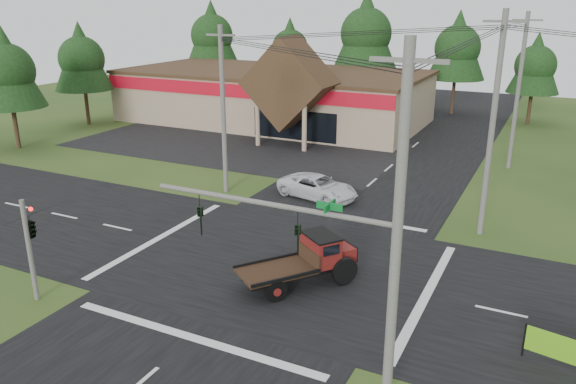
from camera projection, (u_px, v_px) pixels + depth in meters
The scene contains 20 objects.
ground at pixel (279, 263), 26.64m from camera, with size 120.00×120.00×0.00m, color #264318.
road_ns at pixel (279, 263), 26.63m from camera, with size 12.00×120.00×0.02m, color black.
road_ew at pixel (279, 263), 26.63m from camera, with size 120.00×12.00×0.02m, color black.
parking_apron at pixel (235, 145), 48.64m from camera, with size 28.00×14.00×0.02m, color black.
cvs_building at pixel (274, 95), 57.44m from camera, with size 30.40×18.20×9.19m.
traffic_signal_mast at pixel (338, 266), 16.41m from camera, with size 8.12×0.24×7.00m.
traffic_signal_corner at pixel (28, 219), 22.43m from camera, with size 0.53×2.48×4.40m.
utility_pole_nr at pixel (397, 238), 15.31m from camera, with size 2.00×0.30×11.00m.
utility_pole_nw at pixel (223, 110), 35.06m from camera, with size 2.00×0.30×10.50m.
utility_pole_ne at pixel (492, 125), 28.18m from camera, with size 2.00×0.30×11.50m.
utility_pole_n at pixel (518, 91), 40.12m from camera, with size 2.00×0.30×11.20m.
tree_row_a at pixel (212, 33), 70.61m from camera, with size 6.72×6.72×12.12m.
tree_row_b at pixel (290, 46), 68.54m from camera, with size 5.60×5.60×10.10m.
tree_row_c at pixel (366, 31), 62.85m from camera, with size 7.28×7.28×13.13m.
tree_row_d at pixel (458, 46), 59.94m from camera, with size 6.16×6.16×11.11m.
tree_row_e at pixel (536, 64), 55.31m from camera, with size 5.04×5.04×9.09m.
tree_side_w at pixel (81, 57), 54.89m from camera, with size 5.60×5.60×10.10m.
tree_side_w_near at pixel (7, 68), 45.56m from camera, with size 5.60×5.60×10.10m.
antique_flatbed_truck at pixel (299, 262), 24.27m from camera, with size 2.02×5.30×2.22m, color #55190C, non-canonical shape.
white_pickup at pixel (317, 187), 35.36m from camera, with size 2.39×5.19×1.44m, color white.
Camera 1 is at (11.07, -21.46, 11.75)m, focal length 35.00 mm.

